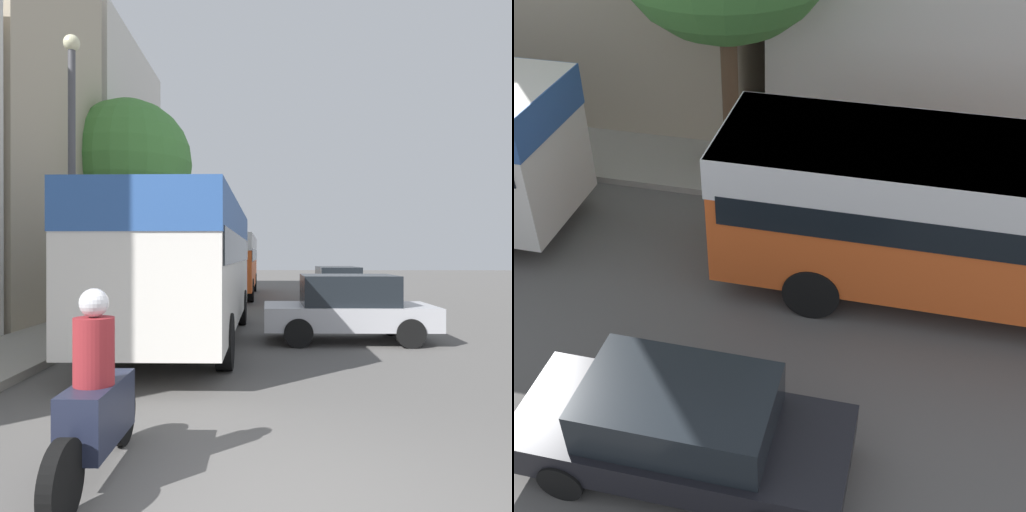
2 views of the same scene
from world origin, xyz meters
TOP-DOWN VIEW (x-y plane):
  - bus_following at (-1.95, 20.39)m, footprint 2.66×9.54m
  - car_crossing at (2.77, 16.32)m, footprint 1.85×4.55m

SIDE VIEW (x-z plane):
  - car_crossing at x=2.77m, z-range 0.03..1.56m
  - bus_following at x=-1.95m, z-range 0.44..3.34m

